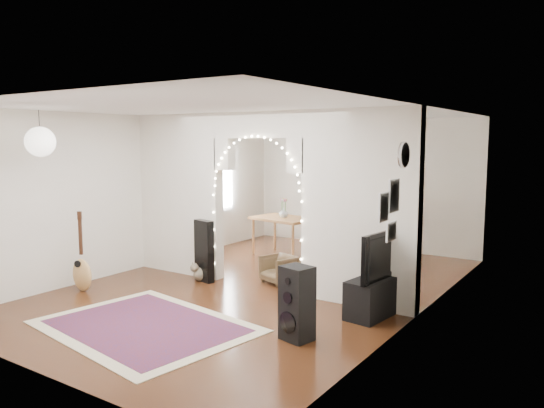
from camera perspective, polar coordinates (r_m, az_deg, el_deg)
The scene contains 25 objects.
floor at distance 8.38m, azimuth -1.29°, elevation -8.84°, with size 7.50×7.50×0.00m, color black.
ceiling at distance 8.08m, azimuth -1.34°, elevation 9.93°, with size 5.00×7.50×0.02m, color white.
wall_back at distance 11.38m, azimuth 9.61°, elevation 2.15°, with size 5.00×0.02×2.70m, color silver.
wall_front at distance 5.52m, azimuth -24.34°, elevation -3.35°, with size 5.00×0.02×2.70m, color silver.
wall_left at distance 9.76m, azimuth -13.42°, elevation 1.29°, with size 0.02×7.50×2.70m, color silver.
wall_right at distance 7.00m, azimuth 15.69°, elevation -0.94°, with size 0.02×7.50×2.70m, color silver.
divider_wall at distance 8.11m, azimuth -1.32°, elevation 0.90°, with size 5.00×0.20×2.70m.
fairy_lights at distance 7.99m, azimuth -1.86°, elevation 1.71°, with size 1.64×0.04×1.60m, color #FFEABF, non-canonical shape.
window at distance 11.03m, azimuth -6.46°, elevation 2.84°, with size 0.04×1.20×1.40m, color white.
wall_clock at distance 6.38m, azimuth 14.05°, elevation 5.14°, with size 0.31×0.31×0.03m, color white.
picture_frames at distance 6.05m, azimuth 12.60°, elevation -0.61°, with size 0.02×0.50×0.70m, color white, non-canonical shape.
paper_lantern at distance 7.77m, azimuth -23.66°, elevation 6.16°, with size 0.40×0.40×0.40m, color white.
ceiling_fan at distance 9.77m, azimuth 5.48°, elevation 7.61°, with size 1.10×1.10×0.30m, color #B37B3B, non-canonical shape.
area_rug at distance 6.84m, azimuth -13.47°, elevation -12.65°, with size 2.54×1.90×0.02m, color maroon.
guitar_case at distance 8.62m, azimuth -7.31°, elevation -5.03°, with size 0.38×0.13×1.00m, color black.
acoustic_guitar at distance 8.51m, azimuth -19.80°, elevation -5.88°, with size 0.44×0.28×1.03m.
tabby_cat at distance 8.73m, azimuth -7.67°, elevation -7.34°, with size 0.29×0.50×0.33m.
floor_speaker at distance 6.13m, azimuth 2.69°, elevation -10.64°, with size 0.39×0.36×0.86m.
media_console at distance 7.15m, azimuth 11.16°, elevation -9.66°, with size 0.40×1.00×0.50m, color black.
tv at distance 7.02m, azimuth 11.26°, elevation -5.27°, with size 1.07×0.14×0.62m, color black.
bookcase at distance 10.83m, azimuth 7.84°, elevation -1.73°, with size 1.28×0.32×1.32m, color tan.
dining_table at distance 10.46m, azimuth 1.24°, elevation -1.85°, with size 1.31×0.98×0.76m.
flower_vase at distance 10.44m, azimuth 1.24°, elevation -0.93°, with size 0.18×0.18×0.19m, color silver.
dining_chair_left at distance 8.54m, azimuth 0.72°, elevation -7.01°, with size 0.47×0.48×0.44m, color brown.
dining_chair_right at distance 10.66m, azimuth 6.47°, elevation -4.11°, with size 0.52×0.54×0.49m, color brown.
Camera 1 is at (4.63, -6.60, 2.27)m, focal length 35.00 mm.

